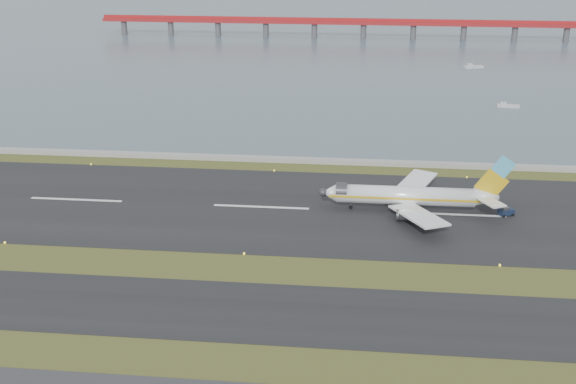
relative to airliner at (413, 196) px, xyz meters
name	(u,v)px	position (x,y,z in m)	size (l,w,h in m)	color
ground	(237,274)	(-31.11, -30.88, -3.46)	(1000.00, 1000.00, 0.00)	#334418
taxiway_strip	(224,310)	(-31.11, -42.88, -3.41)	(1000.00, 18.00, 0.10)	black
runway_strip	(261,207)	(-31.11, -0.88, -3.41)	(1000.00, 45.00, 0.10)	black
seawall	(278,159)	(-31.11, 29.12, -2.96)	(1000.00, 2.50, 1.00)	#999893
red_pier	(364,23)	(-11.11, 219.12, 3.82)	(260.00, 5.00, 10.20)	maroon
airliner	(413,196)	(0.00, 0.00, 0.00)	(38.52, 32.89, 12.80)	white
pushback_tug	(506,211)	(18.88, -0.21, -2.51)	(3.48, 2.82, 1.95)	#121E33
workboat_near	(507,106)	(34.94, 89.29, -2.93)	(6.99, 2.59, 1.67)	#B4B4B8
workboat_far	(473,67)	(32.45, 150.75, -2.86)	(8.17, 4.44, 1.89)	#B4B4B8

